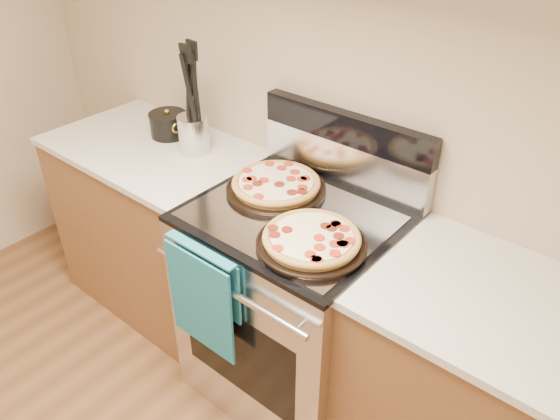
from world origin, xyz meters
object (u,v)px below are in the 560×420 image
Objects in this scene: pepperoni_pizza_front at (312,240)px; utensil_crock at (194,135)px; range_body at (294,307)px; pepperoni_pizza_back at (276,185)px; saucepan at (168,125)px.

pepperoni_pizza_front is 0.89m from utensil_crock.
pepperoni_pizza_back is (-0.15, 0.07, 0.50)m from range_body.
pepperoni_pizza_front is 1.11m from saucepan.
saucepan is at bearing 165.00° from pepperoni_pizza_front.
range_body is 0.53m from pepperoni_pizza_back.
pepperoni_pizza_front is 2.17× the size of saucepan.
pepperoni_pizza_back is at bearing 155.46° from range_body.
utensil_crock reaches higher than pepperoni_pizza_back.
utensil_crock is 1.00× the size of saucepan.
pepperoni_pizza_front is at bearing -36.89° from range_body.
pepperoni_pizza_front is (0.33, -0.20, -0.00)m from pepperoni_pizza_back.
saucepan is at bearing 173.32° from pepperoni_pizza_back.
saucepan is (-0.90, 0.16, 0.51)m from range_body.
pepperoni_pizza_front is at bearing -16.31° from utensil_crock.
utensil_crock reaches higher than pepperoni_pizza_front.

